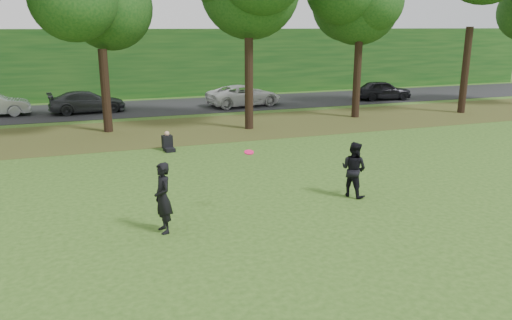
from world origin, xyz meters
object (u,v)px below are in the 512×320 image
Objects in this scene: player_left at (163,198)px; frisbee at (249,152)px; seated_person at (168,143)px; player_right at (354,169)px.

player_left reaches higher than frisbee.
frisbee is (2.52, 0.57, 0.86)m from player_left.
seated_person is (-0.94, 8.24, -1.48)m from frisbee.
frisbee is at bearing -89.97° from seated_person.
seated_person is at bearing 96.52° from frisbee.
player_right is at bearing 5.29° from frisbee.
seated_person is (1.58, 8.81, -0.62)m from player_left.
frisbee is 0.46× the size of seated_person.
player_left is 8.97m from seated_person.
seated_person is (-4.49, 7.91, -0.56)m from player_right.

